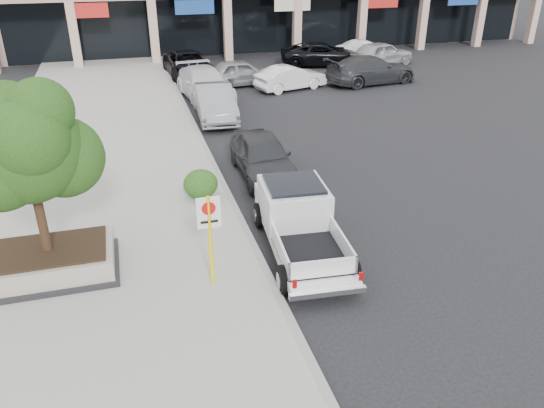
{
  "coord_description": "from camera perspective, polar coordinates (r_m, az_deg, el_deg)",
  "views": [
    {
      "loc": [
        -4.46,
        -10.19,
        7.55
      ],
      "look_at": [
        -1.13,
        1.5,
        1.49
      ],
      "focal_mm": 35.0,
      "sensor_mm": 36.0,
      "label": 1
    }
  ],
  "objects": [
    {
      "name": "lot_car_d",
      "position": [
        36.89,
        5.35,
        15.76
      ],
      "size": [
        5.8,
        3.5,
        1.51
      ],
      "primitive_type": "imported",
      "rotation": [
        0.0,
        0.0,
        1.38
      ],
      "color": "black",
      "rests_on": "ground"
    },
    {
      "name": "lot_car_e",
      "position": [
        37.27,
        11.64,
        15.55
      ],
      "size": [
        5.11,
        3.35,
        1.62
      ],
      "primitive_type": "imported",
      "rotation": [
        0.0,
        0.0,
        1.9
      ],
      "color": "#A9ACB2",
      "rests_on": "ground"
    },
    {
      "name": "curb",
      "position": [
        18.07,
        -5.21,
        1.94
      ],
      "size": [
        0.2,
        52.0,
        0.15
      ],
      "primitive_type": "cube",
      "color": "gray",
      "rests_on": "ground"
    },
    {
      "name": "curb_car_c",
      "position": [
        28.75,
        -7.23,
        12.69
      ],
      "size": [
        2.7,
        5.62,
        1.58
      ],
      "primitive_type": "imported",
      "rotation": [
        0.0,
        0.0,
        0.09
      ],
      "color": "silver",
      "rests_on": "ground"
    },
    {
      "name": "lot_car_b",
      "position": [
        30.47,
        2.01,
        13.42
      ],
      "size": [
        4.29,
        2.47,
        1.34
      ],
      "primitive_type": "imported",
      "rotation": [
        0.0,
        0.0,
        1.85
      ],
      "color": "silver",
      "rests_on": "ground"
    },
    {
      "name": "hedge",
      "position": [
        16.99,
        -7.68,
        2.15
      ],
      "size": [
        1.1,
        0.99,
        0.93
      ],
      "primitive_type": "ellipsoid",
      "color": "#123F12",
      "rests_on": "sidewalk"
    },
    {
      "name": "sidewalk",
      "position": [
        17.87,
        -17.73,
        0.41
      ],
      "size": [
        8.0,
        52.0,
        0.15
      ],
      "primitive_type": "cube",
      "color": "gray",
      "rests_on": "ground"
    },
    {
      "name": "curb_car_d",
      "position": [
        33.93,
        -9.02,
        14.61
      ],
      "size": [
        2.75,
        5.5,
        1.49
      ],
      "primitive_type": "imported",
      "rotation": [
        0.0,
        0.0,
        0.05
      ],
      "color": "black",
      "rests_on": "ground"
    },
    {
      "name": "lot_car_c",
      "position": [
        32.34,
        10.63,
        14.0
      ],
      "size": [
        5.76,
        3.05,
        1.59
      ],
      "primitive_type": "imported",
      "rotation": [
        0.0,
        0.0,
        1.73
      ],
      "color": "#2D2F32",
      "rests_on": "ground"
    },
    {
      "name": "lot_car_a",
      "position": [
        31.4,
        -3.42,
        13.93
      ],
      "size": [
        4.56,
        2.29,
        1.49
      ],
      "primitive_type": "imported",
      "rotation": [
        0.0,
        0.0,
        1.7
      ],
      "color": "#93959A",
      "rests_on": "ground"
    },
    {
      "name": "ground",
      "position": [
        13.45,
        6.44,
        -7.86
      ],
      "size": [
        120.0,
        120.0,
        0.0
      ],
      "primitive_type": "plane",
      "color": "black",
      "rests_on": "ground"
    },
    {
      "name": "no_parking_sign",
      "position": [
        12.22,
        -6.72,
        -2.67
      ],
      "size": [
        0.55,
        0.09,
        2.3
      ],
      "color": "yellow",
      "rests_on": "sidewalk"
    },
    {
      "name": "planter_tree",
      "position": [
        13.11,
        -24.3,
        5.7
      ],
      "size": [
        2.9,
        2.55,
        4.0
      ],
      "color": "black",
      "rests_on": "planter"
    },
    {
      "name": "planter",
      "position": [
        14.2,
        -22.71,
        -5.7
      ],
      "size": [
        3.2,
        2.2,
        0.68
      ],
      "color": "black",
      "rests_on": "sidewalk"
    },
    {
      "name": "pickup_truck",
      "position": [
        14.0,
        3.19,
        -2.28
      ],
      "size": [
        2.36,
        5.35,
        1.64
      ],
      "primitive_type": null,
      "rotation": [
        0.0,
        0.0,
        -0.08
      ],
      "color": "white",
      "rests_on": "ground"
    },
    {
      "name": "lot_car_f",
      "position": [
        39.04,
        10.09,
        15.96
      ],
      "size": [
        4.14,
        1.59,
        1.35
      ],
      "primitive_type": "imported",
      "rotation": [
        0.0,
        0.0,
        1.53
      ],
      "color": "silver",
      "rests_on": "ground"
    },
    {
      "name": "curb_car_b",
      "position": [
        25.28,
        -6.16,
        10.81
      ],
      "size": [
        1.93,
        4.83,
        1.56
      ],
      "primitive_type": "imported",
      "rotation": [
        0.0,
        0.0,
        -0.06
      ],
      "color": "gray",
      "rests_on": "ground"
    },
    {
      "name": "curb_car_a",
      "position": [
        18.72,
        -1.01,
        5.17
      ],
      "size": [
        1.81,
        4.4,
        1.49
      ],
      "primitive_type": "imported",
      "rotation": [
        0.0,
        0.0,
        -0.01
      ],
      "color": "#292C2E",
      "rests_on": "ground"
    }
  ]
}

